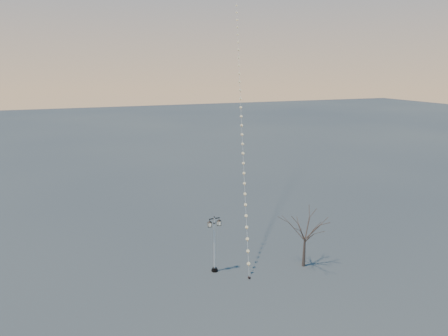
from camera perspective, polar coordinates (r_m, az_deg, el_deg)
name	(u,v)px	position (r m, az deg, el deg)	size (l,w,h in m)	color
ground	(230,287)	(31.20, 0.92, -16.58)	(300.00, 300.00, 0.00)	#414341
street_lamp	(214,241)	(32.10, -1.37, -10.42)	(1.19, 0.52, 4.70)	black
bare_tree	(305,231)	(33.36, 11.53, -8.83)	(2.68, 2.68, 4.44)	#47362C
kite_train	(240,70)	(43.28, 2.27, 13.85)	(10.93, 29.30, 31.72)	black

